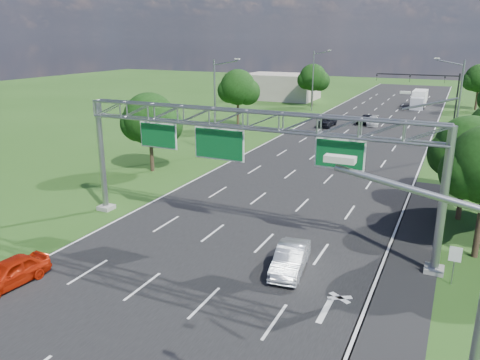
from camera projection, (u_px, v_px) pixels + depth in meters
The scene contains 20 objects.
ground at pixel (320, 167), 45.53m from camera, with size 220.00×220.00×0.00m, color #234916.
road at pixel (320, 167), 45.53m from camera, with size 18.00×180.00×0.02m, color black.
road_flare at pixel (412, 253), 27.53m from camera, with size 3.00×30.00×0.02m, color black.
sign_gantry at pixel (246, 130), 27.81m from camera, with size 23.50×1.00×9.56m.
regulatory_sign at pixel (455, 258), 23.58m from camera, with size 0.60×0.08×2.10m.
traffic_signal at pixel (433, 85), 71.21m from camera, with size 12.21×0.24×7.00m.
streetlight_l_near at pixel (216, 103), 48.51m from camera, with size 2.97×0.22×10.16m.
streetlight_l_far at pixel (314, 78), 78.76m from camera, with size 2.97×0.22×10.16m.
streetlight_r_mid at pixel (457, 104), 47.92m from camera, with size 2.97×0.22×10.16m.
tree_verge_la at pixel (151, 121), 42.93m from camera, with size 5.76×4.80×7.40m.
tree_verge_lb at pixel (239, 89), 63.44m from camera, with size 5.76×4.80×8.06m.
tree_verge_lc at pixel (313, 79), 83.96m from camera, with size 5.76×4.80×7.62m.
tree_verge_re at pixel (480, 80), 79.78m from camera, with size 5.76×4.80×7.84m.
building_left at pixel (281, 87), 95.27m from camera, with size 14.00×10.00×5.00m, color #A39789.
red_coupe at pixel (9, 273), 23.75m from camera, with size 1.66×4.13×1.41m, color #BB2008.
silver_sedan at pixel (290, 259), 25.21m from camera, with size 1.51×4.33×1.43m, color silver.
car_queue_a at pixel (373, 121), 67.06m from camera, with size 1.69×4.15×1.20m, color silver.
car_queue_b at pixel (366, 119), 68.27m from camera, with size 2.10×4.55×1.26m, color black.
car_queue_c at pixel (327, 121), 66.22m from camera, with size 1.86×4.62×1.57m, color black.
box_truck at pixel (419, 99), 83.92m from camera, with size 2.42×7.89×2.99m.
Camera 1 is at (11.72, -13.00, 12.17)m, focal length 35.00 mm.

